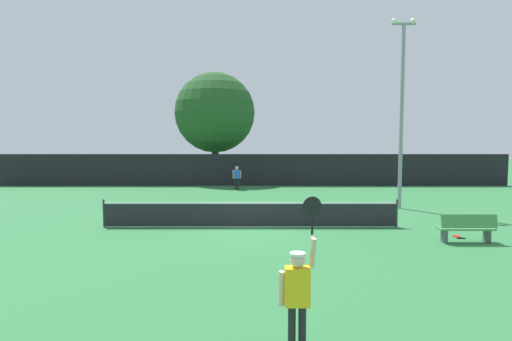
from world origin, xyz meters
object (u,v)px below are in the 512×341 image
at_px(parked_car_mid, 319,167).
at_px(player_receiving, 236,176).
at_px(player_serving, 297,288).
at_px(parked_car_far, 361,169).
at_px(tennis_ball, 204,216).
at_px(courtside_bench, 466,228).
at_px(parked_car_near, 160,170).
at_px(spare_racket, 456,236).
at_px(large_tree, 214,113).
at_px(light_pole, 401,103).

bearing_deg(parked_car_mid, player_receiving, -130.18).
bearing_deg(player_serving, parked_car_far, 73.67).
distance_m(player_serving, parked_car_mid, 32.83).
relative_size(tennis_ball, parked_car_far, 0.02).
distance_m(player_receiving, courtside_bench, 16.47).
xyz_separation_m(tennis_ball, parked_car_near, (-6.16, 17.87, 0.74)).
xyz_separation_m(player_receiving, tennis_ball, (-0.95, -9.73, -0.91)).
xyz_separation_m(player_receiving, parked_car_mid, (7.36, 11.12, -0.17)).
relative_size(spare_racket, courtside_bench, 0.29).
bearing_deg(parked_car_mid, spare_racket, -94.62).
bearing_deg(large_tree, light_pole, -51.94).
relative_size(player_receiving, large_tree, 0.18).
distance_m(courtside_bench, light_pole, 8.17).
bearing_deg(tennis_ball, courtside_bench, -26.70).
xyz_separation_m(parked_car_near, parked_car_mid, (14.47, 2.98, 0.00)).
height_order(tennis_ball, parked_car_near, parked_car_near).
xyz_separation_m(large_tree, parked_car_mid, (9.39, 5.49, -4.78)).
distance_m(player_serving, tennis_ball, 11.93).
distance_m(player_receiving, parked_car_mid, 13.33).
bearing_deg(parked_car_far, player_serving, -113.83).
xyz_separation_m(player_serving, parked_car_near, (-9.04, 29.40, -0.30)).
xyz_separation_m(spare_racket, parked_car_near, (-15.36, 21.63, 0.76)).
height_order(player_serving, light_pole, light_pole).
bearing_deg(parked_car_far, tennis_ball, -129.21).
xyz_separation_m(spare_racket, large_tree, (-10.28, 19.12, 5.54)).
bearing_deg(spare_racket, player_receiving, 121.44).
xyz_separation_m(tennis_ball, parked_car_mid, (8.31, 20.85, 0.74)).
xyz_separation_m(player_serving, large_tree, (-3.96, 26.89, 4.48)).
distance_m(large_tree, parked_car_near, 7.41).
bearing_deg(light_pole, courtside_bench, -91.52).
xyz_separation_m(player_serving, parked_car_mid, (5.43, 32.38, -0.30)).
bearing_deg(tennis_ball, parked_car_near, 109.02).
height_order(spare_racket, courtside_bench, courtside_bench).
xyz_separation_m(spare_racket, parked_car_far, (2.71, 23.01, 0.76)).
bearing_deg(large_tree, player_receiving, -70.17).
distance_m(light_pole, parked_car_near, 22.46).
bearing_deg(spare_racket, parked_car_mid, 92.07).
height_order(spare_racket, parked_car_near, parked_car_near).
bearing_deg(parked_car_near, parked_car_far, -0.87).
height_order(large_tree, parked_car_far, large_tree).
relative_size(player_serving, light_pole, 0.27).
bearing_deg(parked_car_near, courtside_bench, -61.06).
distance_m(player_receiving, tennis_ball, 9.82).
bearing_deg(light_pole, player_receiving, 137.63).
distance_m(courtside_bench, parked_car_mid, 25.44).
xyz_separation_m(player_receiving, parked_car_near, (-7.11, 8.14, -0.17)).
relative_size(player_receiving, light_pole, 0.17).
bearing_deg(player_serving, tennis_ball, 104.02).
bearing_deg(light_pole, parked_car_far, 81.26).
distance_m(tennis_ball, parked_car_mid, 22.46).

